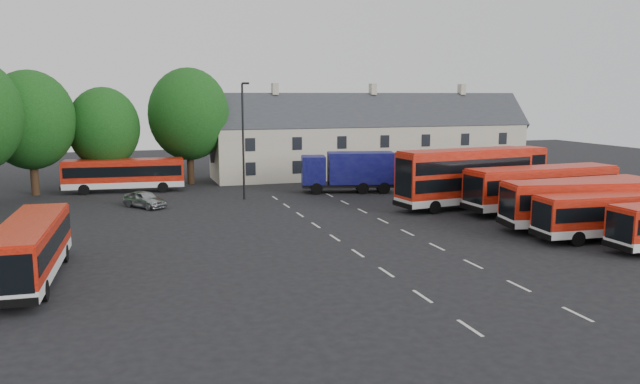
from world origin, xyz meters
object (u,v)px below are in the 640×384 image
Objects in this scene: bus_west at (30,246)px; silver_car at (145,199)px; lamppost at (243,138)px; bus_dd_south at (465,175)px; box_truck at (349,170)px.

bus_west reaches higher than silver_car.
bus_west is 25.11m from lamppost.
box_truck is at bearing 112.33° from bus_dd_south.
bus_west is (-30.00, -11.07, -0.89)m from bus_dd_south.
bus_west is at bearing -124.89° from lamppost.
box_truck is at bearing 5.53° from lamppost.
silver_car is at bearing 154.69° from bus_dd_south.
bus_dd_south is 1.11× the size of bus_west.
bus_west is 32.22m from box_truck.
bus_west is 19.79m from silver_car.
bus_dd_south is 11.86m from box_truck.
bus_west is 2.62× the size of silver_car.
lamppost is (8.29, 1.54, 4.60)m from silver_car.
bus_dd_south is at bearing -66.97° from bus_west.
box_truck is (-5.87, 10.29, -0.59)m from bus_dd_south.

